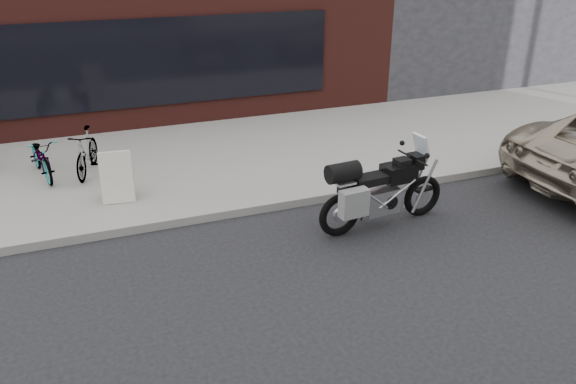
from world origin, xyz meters
name	(u,v)px	position (x,y,z in m)	size (l,w,h in m)	color
ground	(394,358)	(0.00, 0.00, 0.00)	(120.00, 120.00, 0.00)	black
near_sidewalk	(232,150)	(0.00, 7.00, 0.07)	(44.00, 6.00, 0.15)	gray
storefront	(102,13)	(-2.00, 13.98, 2.25)	(14.00, 10.07, 4.50)	#521F1A
motorcycle	(376,192)	(1.29, 2.88, 0.64)	(2.36, 0.89, 1.49)	black
bicycle_front	(41,157)	(-3.82, 6.68, 0.55)	(0.53, 1.52, 0.80)	gray
bicycle_rear	(86,152)	(-3.00, 6.55, 0.59)	(0.41, 1.47, 0.88)	gray
sandwich_sign	(117,175)	(-2.55, 5.18, 0.59)	(0.60, 0.56, 0.88)	silver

